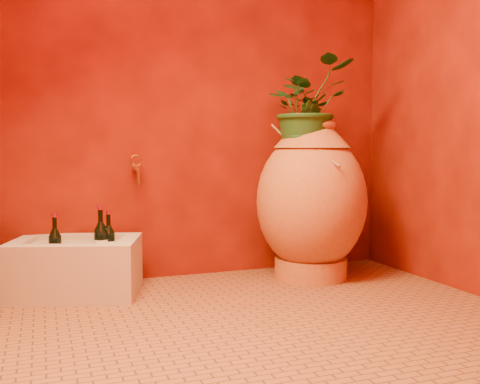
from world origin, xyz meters
name	(u,v)px	position (x,y,z in m)	size (l,w,h in m)	color
floor	(268,317)	(0.00, 0.00, 0.00)	(2.50, 2.50, 0.00)	brown
wall_back	(207,82)	(0.00, 1.00, 1.25)	(2.50, 0.02, 2.50)	#4E0E04
wall_right	(477,70)	(1.25, 0.00, 1.25)	(0.02, 2.00, 2.50)	#4E0E04
amphora	(311,200)	(0.58, 0.65, 0.50)	(0.86, 0.86, 1.00)	#BF6936
stone_basin	(76,268)	(-0.85, 0.75, 0.15)	(0.79, 0.66, 0.32)	#B9AE99
wine_bottle_a	(55,247)	(-0.96, 0.74, 0.28)	(0.07, 0.07, 0.29)	black
wine_bottle_b	(101,242)	(-0.71, 0.74, 0.29)	(0.08, 0.08, 0.33)	black
wine_bottle_c	(109,243)	(-0.67, 0.76, 0.28)	(0.07, 0.07, 0.29)	black
wall_tap	(136,168)	(-0.48, 0.91, 0.70)	(0.08, 0.16, 0.18)	#985B23
plant_main	(307,107)	(0.55, 0.68, 1.08)	(0.54, 0.47, 0.60)	#1B4B1E
plant_side	(304,132)	(0.50, 0.60, 0.93)	(0.21, 0.17, 0.38)	#1B4B1E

